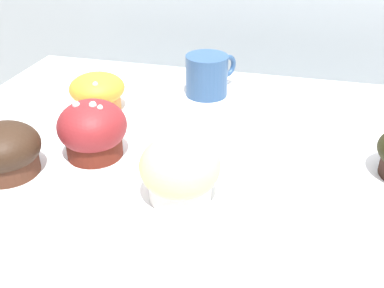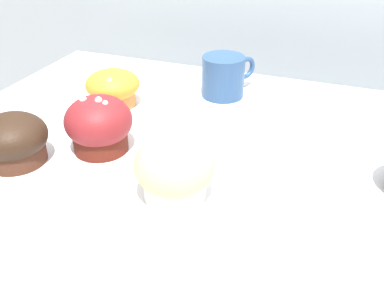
# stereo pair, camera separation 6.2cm
# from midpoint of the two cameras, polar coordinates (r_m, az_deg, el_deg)

# --- Properties ---
(wall_back) EXTENTS (3.20, 0.10, 1.80)m
(wall_back) POSITION_cam_midpoint_polar(r_m,az_deg,el_deg) (1.27, 8.14, 11.22)
(wall_back) COLOR #A8B2B7
(wall_back) RESTS_ON ground
(muffin_back_left) EXTENTS (0.10, 0.10, 0.09)m
(muffin_back_left) POSITION_cam_midpoint_polar(r_m,az_deg,el_deg) (0.68, -15.06, 1.63)
(muffin_back_left) COLOR #531B12
(muffin_back_left) RESTS_ON display_counter
(muffin_front_left) EXTENTS (0.10, 0.10, 0.09)m
(muffin_front_left) POSITION_cam_midpoint_polar(r_m,az_deg,el_deg) (0.57, -4.66, -3.47)
(muffin_front_left) COLOR silver
(muffin_front_left) RESTS_ON display_counter
(muffin_front_right) EXTENTS (0.10, 0.10, 0.07)m
(muffin_front_right) POSITION_cam_midpoint_polar(r_m,az_deg,el_deg) (0.69, -25.15, -0.86)
(muffin_front_right) COLOR #472619
(muffin_front_right) RESTS_ON display_counter
(muffin_back_center) EXTENTS (0.10, 0.10, 0.07)m
(muffin_back_center) POSITION_cam_midpoint_polar(r_m,az_deg,el_deg) (0.84, -14.04, 6.41)
(muffin_back_center) COLOR #CA7F3E
(muffin_back_center) RESTS_ON display_counter
(coffee_cup) EXTENTS (0.09, 0.11, 0.08)m
(coffee_cup) POSITION_cam_midpoint_polar(r_m,az_deg,el_deg) (0.87, -0.09, 8.81)
(coffee_cup) COLOR navy
(coffee_cup) RESTS_ON display_counter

